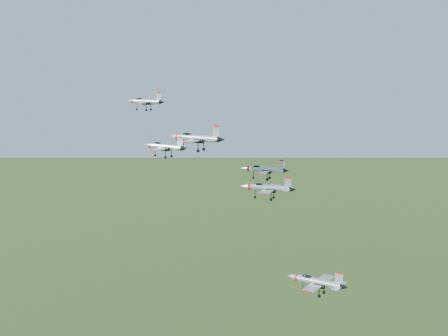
% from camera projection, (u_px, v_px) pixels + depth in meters
% --- Properties ---
extents(jet_lead, '(11.28, 9.26, 3.02)m').
position_uv_depth(jet_lead, '(145.00, 101.00, 156.48)').
color(jet_lead, '#B6BCC4').
extents(jet_left_high, '(13.82, 11.38, 3.70)m').
position_uv_depth(jet_left_high, '(196.00, 138.00, 132.85)').
color(jet_left_high, '#B6BCC4').
extents(jet_right_high, '(10.60, 8.84, 2.83)m').
position_uv_depth(jet_right_high, '(164.00, 146.00, 120.72)').
color(jet_right_high, '#B6BCC4').
extents(jet_left_low, '(11.09, 9.20, 2.96)m').
position_uv_depth(jet_left_low, '(264.00, 169.00, 136.47)').
color(jet_left_low, '#B6BCC4').
extents(jet_right_low, '(11.03, 9.17, 2.95)m').
position_uv_depth(jet_right_low, '(267.00, 188.00, 118.23)').
color(jet_right_low, '#B6BCC4').
extents(jet_trail, '(13.61, 11.34, 3.64)m').
position_uv_depth(jet_trail, '(316.00, 281.00, 126.99)').
color(jet_trail, '#B6BCC4').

